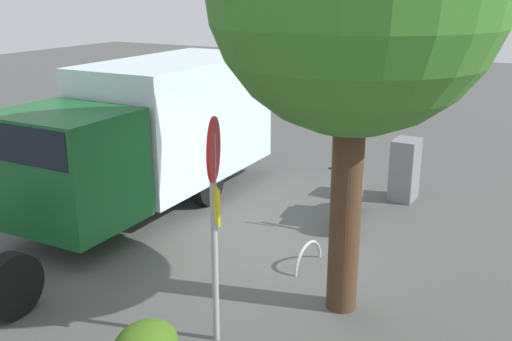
{
  "coord_description": "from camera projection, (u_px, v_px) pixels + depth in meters",
  "views": [
    {
      "loc": [
        7.77,
        4.06,
        4.24
      ],
      "look_at": [
        -0.3,
        -0.35,
        1.37
      ],
      "focal_mm": 41.08,
      "sensor_mm": 36.0,
      "label": 1
    }
  ],
  "objects": [
    {
      "name": "ground_plane",
      "position": [
        266.0,
        257.0,
        9.63
      ],
      "size": [
        60.0,
        60.0,
        0.0
      ],
      "primitive_type": "plane",
      "color": "#4B4C4A"
    },
    {
      "name": "box_truck_near",
      "position": [
        149.0,
        129.0,
        11.48
      ],
      "size": [
        7.89,
        2.28,
        2.85
      ],
      "rotation": [
        0.0,
        0.0,
        0.01
      ],
      "color": "black",
      "rests_on": "ground"
    },
    {
      "name": "motorcycle",
      "position": [
        349.0,
        194.0,
        11.04
      ],
      "size": [
        1.81,
        0.6,
        1.2
      ],
      "rotation": [
        0.0,
        0.0,
        0.15
      ],
      "color": "black",
      "rests_on": "ground"
    },
    {
      "name": "stop_sign",
      "position": [
        214.0,
        197.0,
        6.83
      ],
      "size": [
        0.71,
        0.33,
        2.86
      ],
      "color": "#9E9EA3",
      "rests_on": "ground"
    },
    {
      "name": "utility_cabinet",
      "position": [
        405.0,
        170.0,
        12.12
      ],
      "size": [
        0.66,
        0.5,
        1.29
      ],
      "primitive_type": "cube",
      "rotation": [
        0.0,
        0.0,
        -0.03
      ],
      "color": "slate",
      "rests_on": "ground"
    },
    {
      "name": "bike_rack_hoop",
      "position": [
        308.0,
        266.0,
        9.33
      ],
      "size": [
        0.85,
        0.13,
        0.85
      ],
      "primitive_type": "torus",
      "rotation": [
        1.57,
        0.0,
        -0.09
      ],
      "color": "#B7B7BC",
      "rests_on": "ground"
    }
  ]
}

